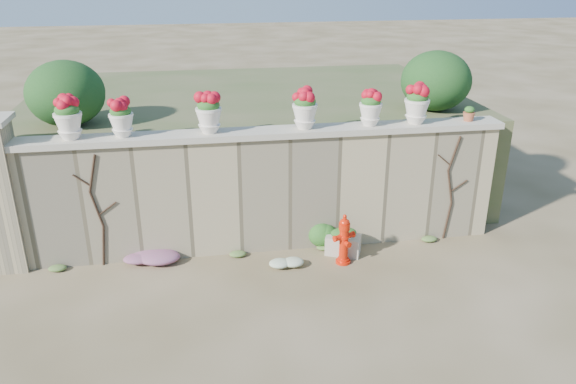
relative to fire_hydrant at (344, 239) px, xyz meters
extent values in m
plane|color=brown|center=(-1.20, -1.01, -0.44)|extent=(80.00, 80.00, 0.00)
cube|color=tan|center=(-1.20, 0.79, 0.56)|extent=(8.00, 0.40, 2.00)
cube|color=#BEB5A0|center=(-1.20, 0.79, 1.61)|extent=(8.10, 0.52, 0.10)
cube|color=#384C23|center=(-1.20, 3.99, 0.56)|extent=(9.00, 6.00, 2.00)
ellipsoid|color=#143814|center=(-4.40, 1.99, 2.11)|extent=(1.30, 1.30, 1.10)
ellipsoid|color=#143814|center=(2.20, 1.99, 2.11)|extent=(1.30, 1.30, 1.10)
cylinder|color=black|center=(-3.86, 0.57, -0.09)|extent=(0.12, 0.04, 0.70)
cylinder|color=black|center=(-3.88, 0.57, 0.56)|extent=(0.17, 0.04, 0.61)
cylinder|color=black|center=(-3.87, 0.57, 1.16)|extent=(0.18, 0.04, 0.61)
cylinder|color=black|center=(-3.72, 0.57, 0.56)|extent=(0.30, 0.02, 0.22)
cylinder|color=black|center=(-4.05, 0.57, 1.06)|extent=(0.25, 0.02, 0.21)
cylinder|color=black|center=(2.04, 0.57, -0.09)|extent=(0.12, 0.04, 0.70)
cylinder|color=black|center=(2.02, 0.57, 0.56)|extent=(0.17, 0.04, 0.61)
cylinder|color=black|center=(2.03, 0.57, 1.16)|extent=(0.18, 0.04, 0.61)
cylinder|color=black|center=(2.18, 0.57, 0.56)|extent=(0.30, 0.02, 0.22)
cylinder|color=black|center=(1.85, 0.57, 1.06)|extent=(0.25, 0.02, 0.21)
cylinder|color=red|center=(0.00, 0.00, -0.41)|extent=(0.24, 0.24, 0.04)
cylinder|color=red|center=(0.00, 0.00, -0.09)|extent=(0.15, 0.15, 0.54)
cylinder|color=red|center=(0.00, 0.00, 0.04)|extent=(0.18, 0.18, 0.03)
cylinder|color=red|center=(0.00, 0.00, 0.23)|extent=(0.18, 0.18, 0.10)
ellipsoid|color=red|center=(0.00, 0.00, 0.32)|extent=(0.17, 0.17, 0.12)
cylinder|color=red|center=(0.00, 0.00, 0.39)|extent=(0.06, 0.06, 0.09)
cylinder|color=red|center=(-0.12, -0.04, 0.04)|extent=(0.14, 0.12, 0.09)
cylinder|color=red|center=(0.12, 0.04, 0.04)|extent=(0.14, 0.12, 0.09)
cylinder|color=red|center=(0.03, -0.09, -0.04)|extent=(0.10, 0.11, 0.08)
cube|color=#BEB5A0|center=(0.07, 0.31, -0.27)|extent=(0.65, 0.53, 0.33)
ellipsoid|color=#1E5119|center=(0.07, 0.31, -0.05)|extent=(0.51, 0.42, 0.17)
ellipsoid|color=#1E5119|center=(-0.21, 0.54, -0.16)|extent=(0.57, 0.52, 0.55)
ellipsoid|color=#B5249A|center=(-3.13, 0.54, -0.31)|extent=(0.93, 0.62, 0.25)
ellipsoid|color=white|center=(-0.95, 0.02, -0.33)|extent=(0.57, 0.46, 0.21)
ellipsoid|color=#1E5119|center=(-4.15, 0.79, 2.12)|extent=(0.36, 0.36, 0.22)
ellipsoid|color=red|center=(-4.15, 0.79, 2.21)|extent=(0.32, 0.32, 0.23)
ellipsoid|color=#1E5119|center=(-3.38, 0.79, 2.07)|extent=(0.32, 0.32, 0.19)
ellipsoid|color=red|center=(-3.38, 0.79, 2.15)|extent=(0.28, 0.28, 0.20)
ellipsoid|color=#1E5119|center=(-2.05, 0.79, 2.11)|extent=(0.35, 0.35, 0.21)
ellipsoid|color=red|center=(-2.05, 0.79, 2.20)|extent=(0.31, 0.31, 0.22)
ellipsoid|color=#1E5119|center=(-0.52, 0.79, 2.11)|extent=(0.35, 0.35, 0.21)
ellipsoid|color=red|center=(-0.52, 0.79, 2.19)|extent=(0.31, 0.31, 0.22)
ellipsoid|color=#1E5119|center=(0.58, 0.79, 2.07)|extent=(0.33, 0.33, 0.20)
ellipsoid|color=red|center=(0.58, 0.79, 2.15)|extent=(0.29, 0.29, 0.20)
ellipsoid|color=#1E5119|center=(1.37, 0.79, 2.11)|extent=(0.36, 0.36, 0.22)
ellipsoid|color=red|center=(1.37, 0.79, 2.20)|extent=(0.31, 0.31, 0.22)
ellipsoid|color=#1E5119|center=(2.32, 0.79, 1.85)|extent=(0.17, 0.17, 0.12)
camera|label=1|loc=(-2.22, -7.87, 4.18)|focal=35.00mm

